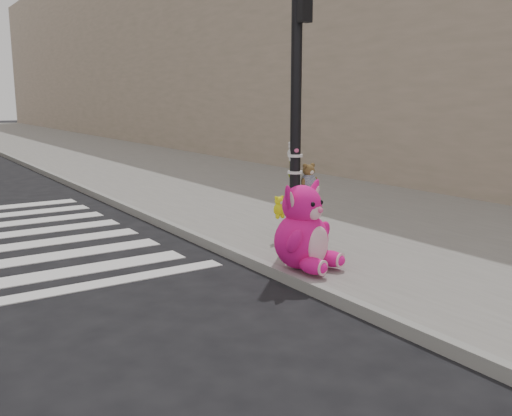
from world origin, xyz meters
TOP-DOWN VIEW (x-y plane):
  - ground at (0.00, 0.00)m, footprint 120.00×120.00m
  - sidewalk_near at (5.00, 10.00)m, footprint 7.00×80.00m
  - curb_edge at (1.55, 10.00)m, footprint 0.12×80.00m
  - bld_near at (10.50, 20.00)m, footprint 5.00×60.00m
  - signal_pole at (2.63, 1.80)m, footprint 0.69×0.48m
  - pink_bunny at (1.81, 0.57)m, footprint 0.90×0.99m
  - red_teddy at (1.80, 0.50)m, footprint 0.15×0.10m

SIDE VIEW (x-z plane):
  - ground at x=0.00m, z-range 0.00..0.00m
  - sidewalk_near at x=5.00m, z-range 0.00..0.14m
  - curb_edge at x=1.55m, z-range -0.01..0.15m
  - red_teddy at x=1.80m, z-range 0.14..0.35m
  - pink_bunny at x=1.81m, z-range 0.04..1.18m
  - signal_pole at x=2.63m, z-range -0.20..3.80m
  - bld_near at x=10.50m, z-range 0.00..10.00m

